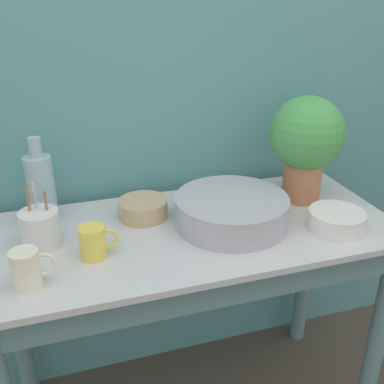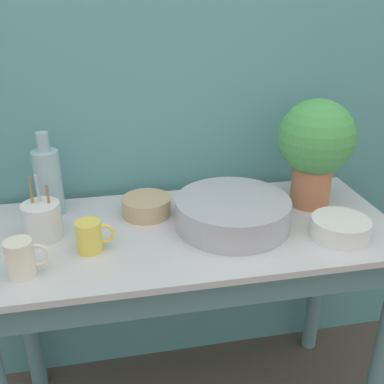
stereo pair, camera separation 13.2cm
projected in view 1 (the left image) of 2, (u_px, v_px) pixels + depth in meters
wall_back at (162, 71)px, 1.49m from camera, size 6.00×0.05×2.40m
counter_table at (194, 278)px, 1.42m from camera, size 1.25×0.56×0.79m
potted_plant at (306, 140)px, 1.47m from camera, size 0.24×0.24×0.36m
bowl_wash_large at (231, 210)px, 1.38m from camera, size 0.35×0.35×0.09m
bottle_tall at (41, 187)px, 1.37m from camera, size 0.08×0.08×0.27m
mug_yellow at (94, 242)px, 1.21m from camera, size 0.11×0.07×0.09m
mug_cream at (27, 269)px, 1.09m from camera, size 0.11×0.07×0.10m
bowl_small_tan at (143, 208)px, 1.42m from camera, size 0.16×0.16×0.06m
bowl_small_enamel_white at (336, 220)px, 1.35m from camera, size 0.17×0.17×0.06m
utensil_cup at (40, 228)px, 1.26m from camera, size 0.11×0.11×0.19m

